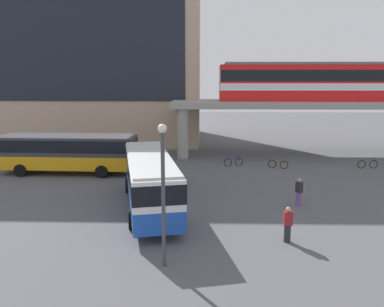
% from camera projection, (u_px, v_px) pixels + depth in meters
% --- Properties ---
extents(ground_plane, '(120.00, 120.00, 0.00)m').
position_uv_depth(ground_plane, '(174.00, 171.00, 32.36)').
color(ground_plane, '#515156').
extents(station_building, '(29.57, 15.32, 19.77)m').
position_uv_depth(station_building, '(82.00, 61.00, 48.13)').
color(station_building, tan).
rests_on(station_building, ground_plane).
extents(elevated_platform, '(32.31, 7.10, 5.47)m').
position_uv_depth(elevated_platform, '(330.00, 108.00, 39.02)').
color(elevated_platform, '#9E9B93').
rests_on(elevated_platform, ground_plane).
extents(train, '(25.82, 2.96, 3.84)m').
position_uv_depth(train, '(348.00, 81.00, 38.47)').
color(train, red).
rests_on(train, elevated_platform).
extents(bus_main, '(4.87, 11.33, 3.22)m').
position_uv_depth(bus_main, '(150.00, 176.00, 22.73)').
color(bus_main, '#1E4CB2').
rests_on(bus_main, ground_plane).
extents(bus_secondary, '(11.12, 3.05, 3.22)m').
position_uv_depth(bus_secondary, '(68.00, 150.00, 31.20)').
color(bus_secondary, orange).
rests_on(bus_secondary, ground_plane).
extents(bicycle_blue, '(1.74, 0.54, 1.04)m').
position_uv_depth(bicycle_blue, '(233.00, 162.00, 34.23)').
color(bicycle_blue, black).
rests_on(bicycle_blue, ground_plane).
extents(bicycle_green, '(1.79, 0.13, 1.04)m').
position_uv_depth(bicycle_green, '(368.00, 164.00, 33.38)').
color(bicycle_green, black).
rests_on(bicycle_green, ground_plane).
extents(bicycle_brown, '(1.67, 0.76, 1.04)m').
position_uv_depth(bicycle_brown, '(278.00, 164.00, 33.41)').
color(bicycle_brown, black).
rests_on(bicycle_brown, ground_plane).
extents(pedestrian_walking_across, '(0.42, 0.32, 1.74)m').
position_uv_depth(pedestrian_walking_across, '(288.00, 225.00, 18.14)').
color(pedestrian_walking_across, '#26262D').
rests_on(pedestrian_walking_across, ground_plane).
extents(pedestrian_waiting_near_stop, '(0.44, 0.48, 1.71)m').
position_uv_depth(pedestrian_waiting_near_stop, '(299.00, 193.00, 23.44)').
color(pedestrian_waiting_near_stop, '#724C8C').
rests_on(pedestrian_waiting_near_stop, ground_plane).
extents(lamp_post, '(0.36, 0.36, 5.94)m').
position_uv_depth(lamp_post, '(163.00, 184.00, 15.27)').
color(lamp_post, '#3F3F44').
rests_on(lamp_post, ground_plane).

